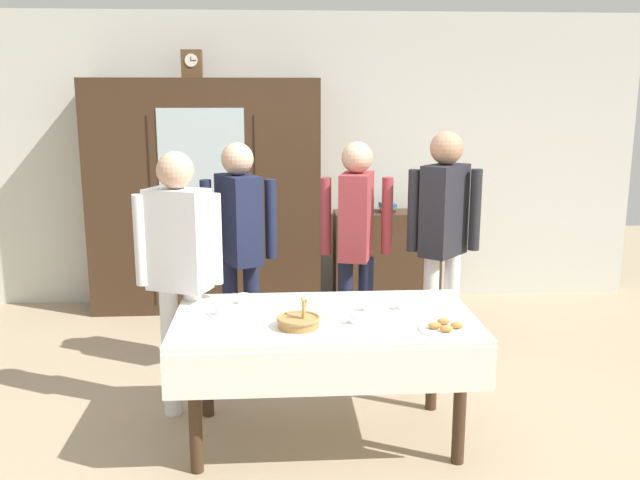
# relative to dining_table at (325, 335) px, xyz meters

# --- Properties ---
(ground_plane) EXTENTS (12.00, 12.00, 0.00)m
(ground_plane) POSITION_rel_dining_table_xyz_m (0.00, 0.23, -0.64)
(ground_plane) COLOR tan
(ground_plane) RESTS_ON ground
(back_wall) EXTENTS (6.40, 0.10, 2.70)m
(back_wall) POSITION_rel_dining_table_xyz_m (0.00, 2.88, 0.71)
(back_wall) COLOR silver
(back_wall) RESTS_ON ground
(dining_table) EXTENTS (1.69, 0.94, 0.75)m
(dining_table) POSITION_rel_dining_table_xyz_m (0.00, 0.00, 0.00)
(dining_table) COLOR #3D2819
(dining_table) RESTS_ON ground
(wall_cabinet) EXTENTS (2.07, 0.46, 2.10)m
(wall_cabinet) POSITION_rel_dining_table_xyz_m (-0.90, 2.59, 0.41)
(wall_cabinet) COLOR #3D2819
(wall_cabinet) RESTS_ON ground
(mantel_clock) EXTENTS (0.18, 0.11, 0.24)m
(mantel_clock) POSITION_rel_dining_table_xyz_m (-0.98, 2.59, 1.58)
(mantel_clock) COLOR brown
(mantel_clock) RESTS_ON wall_cabinet
(bookshelf_low) EXTENTS (0.99, 0.35, 0.88)m
(bookshelf_low) POSITION_rel_dining_table_xyz_m (0.78, 2.64, -0.20)
(bookshelf_low) COLOR #3D2819
(bookshelf_low) RESTS_ON ground
(book_stack) EXTENTS (0.15, 0.22, 0.08)m
(book_stack) POSITION_rel_dining_table_xyz_m (0.78, 2.64, 0.28)
(book_stack) COLOR #99332D
(book_stack) RESTS_ON bookshelf_low
(tea_cup_back_edge) EXTENTS (0.13, 0.13, 0.06)m
(tea_cup_back_edge) POSITION_rel_dining_table_xyz_m (0.16, -0.13, 0.13)
(tea_cup_back_edge) COLOR white
(tea_cup_back_edge) RESTS_ON dining_table
(tea_cup_mid_right) EXTENTS (0.13, 0.13, 0.06)m
(tea_cup_mid_right) POSITION_rel_dining_table_xyz_m (0.26, 0.08, 0.13)
(tea_cup_mid_right) COLOR white
(tea_cup_mid_right) RESTS_ON dining_table
(tea_cup_mid_left) EXTENTS (0.13, 0.13, 0.06)m
(tea_cup_mid_left) POSITION_rel_dining_table_xyz_m (-0.46, 0.27, 0.13)
(tea_cup_mid_left) COLOR silver
(tea_cup_mid_left) RESTS_ON dining_table
(tea_cup_near_left) EXTENTS (0.13, 0.13, 0.06)m
(tea_cup_near_left) POSITION_rel_dining_table_xyz_m (-0.58, 0.08, 0.13)
(tea_cup_near_left) COLOR white
(tea_cup_near_left) RESTS_ON dining_table
(tea_cup_far_left) EXTENTS (0.13, 0.13, 0.06)m
(tea_cup_far_left) POSITION_rel_dining_table_xyz_m (0.47, 0.10, 0.13)
(tea_cup_far_left) COLOR white
(tea_cup_far_left) RESTS_ON dining_table
(bread_basket) EXTENTS (0.24, 0.24, 0.16)m
(bread_basket) POSITION_rel_dining_table_xyz_m (-0.15, -0.15, 0.14)
(bread_basket) COLOR #9E7542
(bread_basket) RESTS_ON dining_table
(pastry_plate) EXTENTS (0.28, 0.28, 0.05)m
(pastry_plate) POSITION_rel_dining_table_xyz_m (0.62, -0.25, 0.12)
(pastry_plate) COLOR white
(pastry_plate) RESTS_ON dining_table
(spoon_near_right) EXTENTS (0.12, 0.02, 0.01)m
(spoon_near_right) POSITION_rel_dining_table_xyz_m (0.35, -0.17, 0.11)
(spoon_near_right) COLOR silver
(spoon_near_right) RESTS_ON dining_table
(spoon_front_edge) EXTENTS (0.12, 0.02, 0.01)m
(spoon_front_edge) POSITION_rel_dining_table_xyz_m (0.31, 0.30, 0.11)
(spoon_front_edge) COLOR silver
(spoon_front_edge) RESTS_ON dining_table
(spoon_mid_right) EXTENTS (0.12, 0.02, 0.01)m
(spoon_mid_right) POSITION_rel_dining_table_xyz_m (-0.09, 0.24, 0.11)
(spoon_mid_right) COLOR silver
(spoon_mid_right) RESTS_ON dining_table
(person_by_cabinet) EXTENTS (0.52, 0.33, 1.64)m
(person_by_cabinet) POSITION_rel_dining_table_xyz_m (-0.85, 0.40, 0.36)
(person_by_cabinet) COLOR silver
(person_by_cabinet) RESTS_ON ground
(person_near_right_end) EXTENTS (0.52, 0.41, 1.65)m
(person_near_right_end) POSITION_rel_dining_table_xyz_m (-0.52, 1.03, 0.36)
(person_near_right_end) COLOR #191E38
(person_near_right_end) RESTS_ON ground
(person_behind_table_left) EXTENTS (0.52, 0.40, 1.64)m
(person_behind_table_left) POSITION_rel_dining_table_xyz_m (0.30, 1.12, 0.36)
(person_behind_table_left) COLOR #191E38
(person_behind_table_left) RESTS_ON ground
(person_behind_table_right) EXTENTS (0.52, 0.40, 1.72)m
(person_behind_table_right) POSITION_rel_dining_table_xyz_m (0.91, 1.02, 0.41)
(person_behind_table_right) COLOR silver
(person_behind_table_right) RESTS_ON ground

